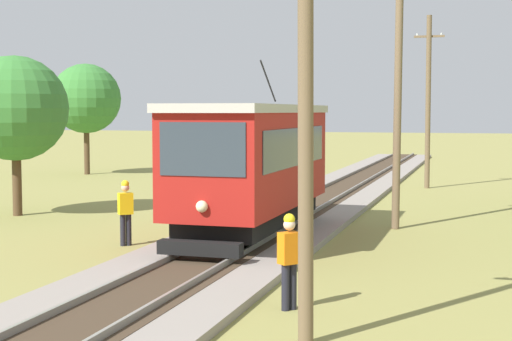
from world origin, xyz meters
The scene contains 8 objects.
red_tram centered at (0.00, 17.81, 2.19)m, with size 2.60×8.54×4.79m.
utility_pole_near_tram centered at (3.61, 8.67, 3.66)m, with size 1.40×0.42×7.12m.
utility_pole_mid centered at (3.61, 21.39, 4.29)m, with size 1.40×0.63×8.39m.
utility_pole_far centered at (3.61, 34.34, 4.14)m, with size 1.40×0.48×8.09m.
track_worker centered at (2.85, 10.72, 0.98)m, with size 0.43×0.44×1.78m.
second_worker centered at (-3.06, 16.06, 0.98)m, with size 0.44×0.43×1.78m.
tree_left_far centered at (-9.40, 20.52, 3.73)m, with size 3.64×3.64×5.56m.
tree_right_far centered at (-15.82, 37.10, 4.35)m, with size 3.99×3.99×6.36m.
Camera 1 is at (6.25, -2.85, 3.64)m, focal length 54.37 mm.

